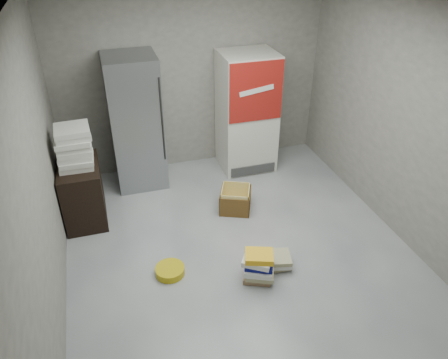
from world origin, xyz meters
name	(u,v)px	position (x,y,z in m)	size (l,w,h in m)	color
ground	(245,260)	(0.00, 0.00, 0.00)	(5.00, 5.00, 0.00)	#B3B3AE
room_shell	(249,119)	(0.00, 0.00, 1.80)	(4.04, 5.04, 2.82)	gray
steel_fridge	(136,123)	(-0.90, 2.13, 0.95)	(0.70, 0.72, 1.90)	#A2A4AA
coke_cooler	(247,112)	(0.75, 2.12, 0.90)	(0.80, 0.73, 1.80)	silver
wood_shelf	(83,192)	(-1.73, 1.40, 0.40)	(0.50, 0.80, 0.80)	black
supply_box_stack	(74,147)	(-1.72, 1.40, 1.06)	(0.44, 0.44, 0.52)	silver
phonebook_stack_main	(258,267)	(0.04, -0.33, 0.19)	(0.41, 0.37, 0.37)	#977653
phonebook_stack_side	(275,260)	(0.30, -0.18, 0.08)	(0.41, 0.35, 0.16)	tan
cardboard_box	(235,201)	(0.22, 1.01, 0.13)	(0.53, 0.53, 0.33)	yellow
bucket_lid	(170,271)	(-0.88, 0.04, 0.04)	(0.33, 0.33, 0.09)	gold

